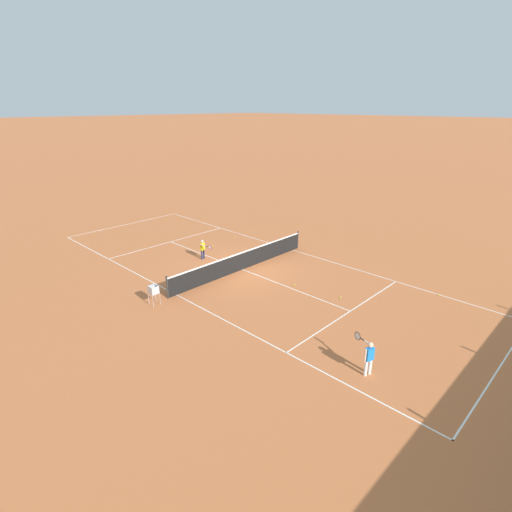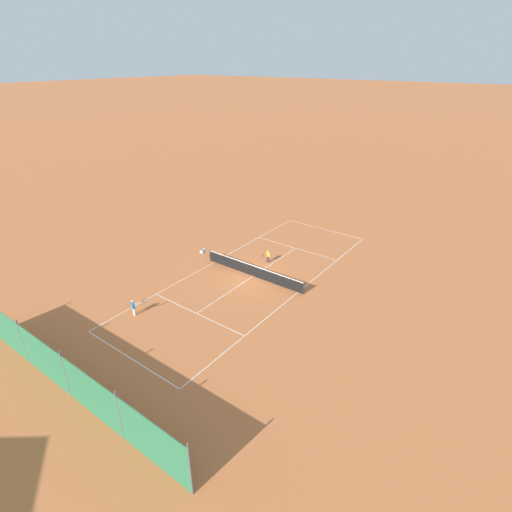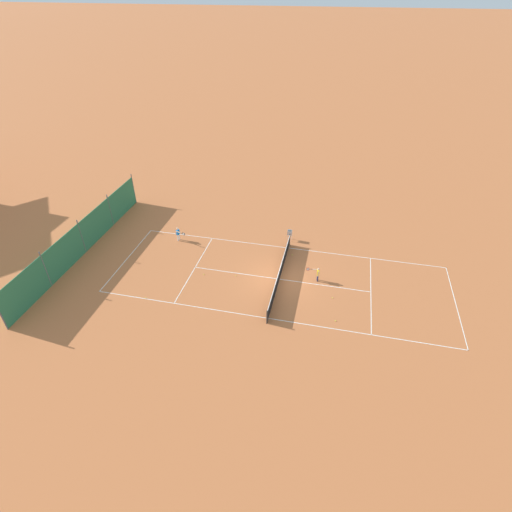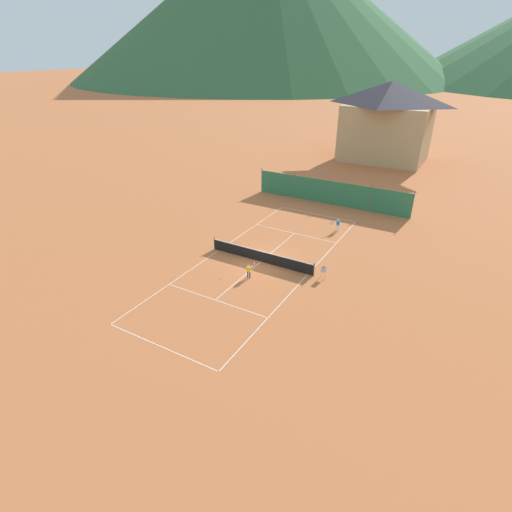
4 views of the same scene
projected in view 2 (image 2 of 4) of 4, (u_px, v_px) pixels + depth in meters
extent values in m
plane|color=#BC6638|center=(253.00, 276.00, 31.52)|extent=(600.00, 600.00, 0.00)
cube|color=white|center=(130.00, 358.00, 22.95)|extent=(8.25, 0.05, 0.01)
cube|color=white|center=(324.00, 229.00, 40.09)|extent=(8.25, 0.05, 0.01)
cube|color=white|center=(298.00, 292.00, 29.34)|extent=(0.05, 23.85, 0.01)
cube|color=white|center=(214.00, 262.00, 33.70)|extent=(0.05, 23.85, 0.01)
cube|color=white|center=(197.00, 313.00, 26.91)|extent=(8.20, 0.05, 0.01)
cube|color=white|center=(296.00, 248.00, 36.13)|extent=(8.20, 0.05, 0.01)
cube|color=white|center=(253.00, 276.00, 31.52)|extent=(0.05, 12.80, 0.01)
cylinder|color=#2D2D2D|center=(304.00, 288.00, 28.87)|extent=(0.08, 0.08, 1.06)
cylinder|color=#2D2D2D|center=(210.00, 255.00, 33.70)|extent=(0.08, 0.08, 1.06)
cube|color=black|center=(253.00, 271.00, 31.32)|extent=(9.10, 0.02, 0.91)
cube|color=white|center=(253.00, 266.00, 31.11)|extent=(9.10, 0.04, 0.06)
cube|color=#2D754C|center=(66.00, 377.00, 19.77)|extent=(17.20, 0.04, 2.60)
cylinder|color=#59595E|center=(190.00, 470.00, 15.14)|extent=(0.08, 0.08, 2.90)
cylinder|color=#59595E|center=(120.00, 416.00, 17.42)|extent=(0.08, 0.08, 2.90)
cylinder|color=#59595E|center=(66.00, 374.00, 19.71)|extent=(0.08, 0.08, 2.90)
cylinder|color=#59595E|center=(23.00, 341.00, 21.99)|extent=(0.08, 0.08, 2.90)
cylinder|color=white|center=(134.00, 311.00, 26.70)|extent=(0.10, 0.10, 0.55)
cylinder|color=white|center=(135.00, 312.00, 26.57)|extent=(0.10, 0.10, 0.55)
cube|color=blue|center=(133.00, 305.00, 26.42)|extent=(0.30, 0.23, 0.43)
sphere|color=beige|center=(132.00, 301.00, 26.27)|extent=(0.17, 0.17, 0.17)
cylinder|color=beige|center=(132.00, 304.00, 26.54)|extent=(0.06, 0.06, 0.43)
cylinder|color=beige|center=(137.00, 303.00, 26.33)|extent=(0.19, 0.43, 0.06)
cylinder|color=black|center=(141.00, 302.00, 26.49)|extent=(0.09, 0.20, 0.03)
torus|color=black|center=(145.00, 301.00, 26.61)|extent=(0.11, 0.27, 0.28)
cylinder|color=silver|center=(145.00, 301.00, 26.61)|extent=(0.08, 0.24, 0.25)
cylinder|color=#23284C|center=(269.00, 260.00, 33.53)|extent=(0.09, 0.09, 0.51)
cylinder|color=#23284C|center=(267.00, 259.00, 33.60)|extent=(0.09, 0.09, 0.51)
cube|color=yellow|center=(268.00, 255.00, 33.36)|extent=(0.26, 0.17, 0.40)
sphere|color=beige|center=(268.00, 251.00, 33.22)|extent=(0.16, 0.16, 0.16)
cylinder|color=beige|center=(270.00, 255.00, 33.29)|extent=(0.06, 0.06, 0.40)
cylinder|color=beige|center=(265.00, 253.00, 33.20)|extent=(0.11, 0.40, 0.06)
cylinder|color=black|center=(264.00, 255.00, 32.97)|extent=(0.05, 0.18, 0.03)
torus|color=red|center=(262.00, 256.00, 32.79)|extent=(0.06, 0.28, 0.28)
cylinder|color=silver|center=(262.00, 256.00, 32.79)|extent=(0.04, 0.25, 0.25)
sphere|color=#CCE033|center=(222.00, 353.00, 23.26)|extent=(0.07, 0.07, 0.07)
sphere|color=#CCE033|center=(292.00, 262.00, 33.63)|extent=(0.07, 0.07, 0.07)
sphere|color=#CCE033|center=(231.00, 294.00, 29.04)|extent=(0.07, 0.07, 0.07)
sphere|color=#CCE033|center=(226.00, 263.00, 33.51)|extent=(0.07, 0.07, 0.07)
sphere|color=#CCE033|center=(317.00, 268.00, 32.72)|extent=(0.07, 0.07, 0.07)
sphere|color=#CCE033|center=(214.00, 310.00, 27.19)|extent=(0.07, 0.07, 0.07)
cylinder|color=#B7B7BC|center=(206.00, 256.00, 34.16)|extent=(0.02, 0.02, 0.55)
cylinder|color=#B7B7BC|center=(203.00, 255.00, 34.34)|extent=(0.02, 0.02, 0.55)
cylinder|color=#B7B7BC|center=(203.00, 257.00, 33.91)|extent=(0.02, 0.02, 0.55)
cylinder|color=#B7B7BC|center=(200.00, 256.00, 34.09)|extent=(0.02, 0.02, 0.55)
cube|color=#B7B7BC|center=(203.00, 253.00, 34.00)|extent=(0.34, 0.34, 0.02)
cube|color=#B7B7BC|center=(204.00, 250.00, 34.05)|extent=(0.34, 0.02, 0.34)
cube|color=#B7B7BC|center=(201.00, 252.00, 33.81)|extent=(0.34, 0.02, 0.34)
cube|color=#B7B7BC|center=(204.00, 252.00, 33.84)|extent=(0.02, 0.34, 0.34)
cube|color=#B7B7BC|center=(201.00, 251.00, 34.02)|extent=(0.02, 0.34, 0.34)
sphere|color=#CCE033|center=(203.00, 253.00, 33.84)|extent=(0.07, 0.07, 0.07)
sphere|color=#CCE033|center=(203.00, 252.00, 34.10)|extent=(0.07, 0.07, 0.07)
sphere|color=#CCE033|center=(204.00, 252.00, 33.98)|extent=(0.07, 0.07, 0.07)
sphere|color=#CCE033|center=(203.00, 253.00, 33.90)|extent=(0.07, 0.07, 0.07)
sphere|color=#CCE033|center=(203.00, 252.00, 34.05)|extent=(0.07, 0.07, 0.07)
sphere|color=#CCE033|center=(203.00, 253.00, 33.91)|extent=(0.07, 0.07, 0.07)
sphere|color=#CCE033|center=(203.00, 252.00, 33.97)|extent=(0.07, 0.07, 0.07)
sphere|color=#CCE033|center=(203.00, 252.00, 33.88)|extent=(0.07, 0.07, 0.07)
sphere|color=#CCE033|center=(204.00, 251.00, 34.02)|extent=(0.07, 0.07, 0.07)
sphere|color=#CCE033|center=(201.00, 252.00, 33.92)|extent=(0.07, 0.07, 0.07)
sphere|color=#CCE033|center=(204.00, 252.00, 33.98)|extent=(0.07, 0.07, 0.07)
sphere|color=#CCE033|center=(204.00, 252.00, 33.97)|extent=(0.07, 0.07, 0.07)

